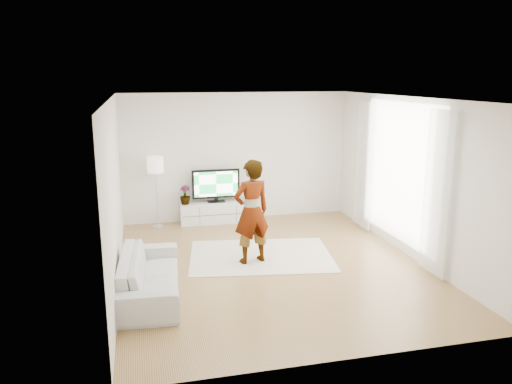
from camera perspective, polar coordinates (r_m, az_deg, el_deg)
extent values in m
plane|color=#A9844C|center=(8.58, 1.80, -8.35)|extent=(6.00, 6.00, 0.00)
plane|color=white|center=(8.00, 1.95, 10.67)|extent=(6.00, 6.00, 0.00)
cube|color=silver|center=(7.91, -15.89, -0.11)|extent=(0.02, 6.00, 2.80)
cube|color=silver|center=(9.15, 17.16, 1.56)|extent=(0.02, 6.00, 2.80)
cube|color=silver|center=(11.05, -2.25, 4.05)|extent=(5.00, 0.02, 2.80)
cube|color=silver|center=(5.44, 10.28, -5.76)|extent=(5.00, 0.02, 2.80)
cube|color=white|center=(9.38, 16.15, 2.22)|extent=(0.01, 2.60, 2.50)
cube|color=white|center=(8.28, 20.02, -0.18)|extent=(0.04, 0.70, 2.60)
cube|color=white|center=(10.50, 12.27, 3.00)|extent=(0.04, 0.70, 2.60)
cube|color=silver|center=(10.99, -4.52, -2.31)|extent=(1.60, 0.45, 0.45)
cube|color=black|center=(10.77, -4.33, -2.63)|extent=(1.55, 0.00, 0.01)
cube|color=black|center=(10.72, -6.44, -2.75)|extent=(0.01, 0.00, 0.40)
cube|color=black|center=(10.84, -2.24, -2.50)|extent=(0.01, 0.00, 0.40)
cube|color=black|center=(10.95, -4.57, -1.09)|extent=(0.37, 0.20, 0.02)
cube|color=black|center=(10.94, -4.57, -0.86)|extent=(0.07, 0.05, 0.07)
cube|color=black|center=(10.86, -4.60, 0.95)|extent=(1.04, 0.06, 0.63)
cube|color=green|center=(10.83, -4.58, 0.91)|extent=(0.95, 0.01, 0.54)
cube|color=white|center=(11.03, -0.96, -0.43)|extent=(0.06, 0.16, 0.21)
cube|color=#4CB2FF|center=(10.95, -0.87, -0.43)|extent=(0.01, 0.00, 0.12)
imported|color=#3F7238|center=(10.80, -8.12, -0.34)|extent=(0.25, 0.25, 0.41)
cube|color=beige|center=(8.99, 0.55, -7.29)|extent=(2.74, 2.16, 0.01)
imported|color=#334772|center=(8.43, -0.52, -2.26)|extent=(0.74, 0.57, 1.79)
imported|color=beige|center=(7.55, -12.06, -9.22)|extent=(0.97, 2.16, 0.62)
cylinder|color=silver|center=(10.87, -11.11, -3.88)|extent=(0.26, 0.26, 0.02)
cylinder|color=silver|center=(10.71, -11.25, -0.84)|extent=(0.03, 0.03, 1.17)
cylinder|color=white|center=(10.56, -11.43, 3.09)|extent=(0.34, 0.34, 0.33)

